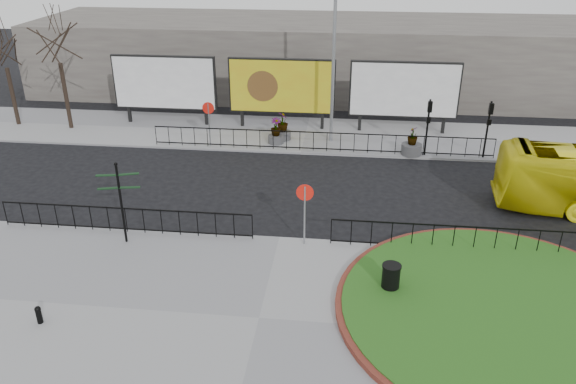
# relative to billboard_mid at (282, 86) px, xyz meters

# --- Properties ---
(ground) EXTENTS (90.00, 90.00, 0.00)m
(ground) POSITION_rel_billboard_mid_xyz_m (1.50, -12.97, -2.60)
(ground) COLOR black
(ground) RESTS_ON ground
(pavement_near) EXTENTS (30.00, 10.00, 0.12)m
(pavement_near) POSITION_rel_billboard_mid_xyz_m (1.50, -17.97, -2.54)
(pavement_near) COLOR gray
(pavement_near) RESTS_ON ground
(pavement_far) EXTENTS (44.00, 6.00, 0.12)m
(pavement_far) POSITION_rel_billboard_mid_xyz_m (1.50, -0.97, -2.54)
(pavement_far) COLOR gray
(pavement_far) RESTS_ON ground
(brick_edge) EXTENTS (10.40, 10.40, 0.18)m
(brick_edge) POSITION_rel_billboard_mid_xyz_m (9.00, -16.97, -2.39)
(brick_edge) COLOR maroon
(brick_edge) RESTS_ON pavement_near
(grass_lawn) EXTENTS (10.00, 10.00, 0.22)m
(grass_lawn) POSITION_rel_billboard_mid_xyz_m (9.00, -16.97, -2.37)
(grass_lawn) COLOR #1A4F15
(grass_lawn) RESTS_ON pavement_near
(railing_near_left) EXTENTS (10.00, 0.10, 1.10)m
(railing_near_left) POSITION_rel_billboard_mid_xyz_m (-4.50, -13.27, -1.93)
(railing_near_left) COLOR black
(railing_near_left) RESTS_ON pavement_near
(railing_near_right) EXTENTS (9.00, 0.10, 1.10)m
(railing_near_right) POSITION_rel_billboard_mid_xyz_m (8.00, -13.27, -1.93)
(railing_near_right) COLOR black
(railing_near_right) RESTS_ON pavement_near
(railing_far) EXTENTS (18.00, 0.10, 1.10)m
(railing_far) POSITION_rel_billboard_mid_xyz_m (2.50, -3.67, -1.93)
(railing_far) COLOR black
(railing_far) RESTS_ON pavement_far
(speed_sign_far) EXTENTS (0.64, 0.07, 2.47)m
(speed_sign_far) POSITION_rel_billboard_mid_xyz_m (-3.50, -3.57, -0.68)
(speed_sign_far) COLOR gray
(speed_sign_far) RESTS_ON pavement_far
(speed_sign_near) EXTENTS (0.64, 0.07, 2.47)m
(speed_sign_near) POSITION_rel_billboard_mid_xyz_m (2.50, -13.37, -0.68)
(speed_sign_near) COLOR gray
(speed_sign_near) RESTS_ON pavement_near
(billboard_left) EXTENTS (6.20, 0.31, 4.10)m
(billboard_left) POSITION_rel_billboard_mid_xyz_m (-7.00, 0.00, 0.00)
(billboard_left) COLOR black
(billboard_left) RESTS_ON pavement_far
(billboard_mid) EXTENTS (6.20, 0.31, 4.10)m
(billboard_mid) POSITION_rel_billboard_mid_xyz_m (0.00, 0.00, 0.00)
(billboard_mid) COLOR black
(billboard_mid) RESTS_ON pavement_far
(billboard_right) EXTENTS (6.20, 0.31, 4.10)m
(billboard_right) POSITION_rel_billboard_mid_xyz_m (7.00, 0.00, 0.00)
(billboard_right) COLOR black
(billboard_right) RESTS_ON pavement_far
(lamp_post) EXTENTS (0.74, 0.18, 9.23)m
(lamp_post) POSITION_rel_billboard_mid_xyz_m (3.01, -1.97, 2.23)
(lamp_post) COLOR gray
(lamp_post) RESTS_ON pavement_far
(signal_pole_a) EXTENTS (0.22, 0.26, 3.00)m
(signal_pole_a) POSITION_rel_billboard_mid_xyz_m (8.00, -3.63, -0.50)
(signal_pole_a) COLOR black
(signal_pole_a) RESTS_ON pavement_far
(signal_pole_b) EXTENTS (0.22, 0.26, 3.00)m
(signal_pole_b) POSITION_rel_billboard_mid_xyz_m (11.00, -3.63, -0.50)
(signal_pole_b) COLOR black
(signal_pole_b) RESTS_ON pavement_far
(tree_left) EXTENTS (2.00, 2.00, 7.00)m
(tree_left) POSITION_rel_billboard_mid_xyz_m (-12.50, -1.47, 1.02)
(tree_left) COLOR #2D2119
(tree_left) RESTS_ON pavement_far
(tree_mid) EXTENTS (2.00, 2.00, 6.20)m
(tree_mid) POSITION_rel_billboard_mid_xyz_m (-16.00, -1.17, 0.62)
(tree_mid) COLOR #2D2119
(tree_mid) RESTS_ON pavement_far
(building_backdrop) EXTENTS (40.00, 10.00, 5.00)m
(building_backdrop) POSITION_rel_billboard_mid_xyz_m (1.50, 9.03, -0.10)
(building_backdrop) COLOR slate
(building_backdrop) RESTS_ON ground
(fingerpost_sign) EXTENTS (1.53, 0.58, 3.28)m
(fingerpost_sign) POSITION_rel_billboard_mid_xyz_m (-4.27, -13.97, -0.50)
(fingerpost_sign) COLOR black
(fingerpost_sign) RESTS_ON pavement_near
(bollard) EXTENTS (0.19, 0.19, 0.59)m
(bollard) POSITION_rel_billboard_mid_xyz_m (-5.08, -18.94, -2.16)
(bollard) COLOR black
(bollard) RESTS_ON pavement_near
(litter_bin) EXTENTS (0.63, 0.63, 1.04)m
(litter_bin) POSITION_rel_billboard_mid_xyz_m (5.57, -16.15, -1.95)
(litter_bin) COLOR black
(litter_bin) RESTS_ON pavement_near
(planter_a) EXTENTS (0.86, 0.86, 1.43)m
(planter_a) POSITION_rel_billboard_mid_xyz_m (-0.00, -2.71, -1.91)
(planter_a) COLOR #4C4C4F
(planter_a) RESTS_ON pavement_far
(planter_b) EXTENTS (0.92, 0.92, 1.56)m
(planter_b) POSITION_rel_billboard_mid_xyz_m (0.30, -2.06, -1.85)
(planter_b) COLOR #4C4C4F
(planter_b) RESTS_ON pavement_far
(planter_c) EXTENTS (1.07, 1.07, 1.51)m
(planter_c) POSITION_rel_billboard_mid_xyz_m (7.31, -3.57, -1.98)
(planter_c) COLOR #4C4C4F
(planter_c) RESTS_ON pavement_far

